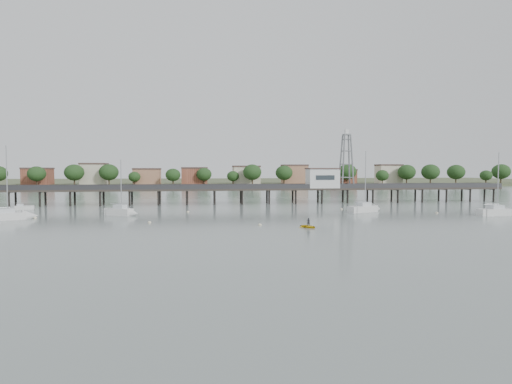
{
  "coord_description": "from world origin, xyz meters",
  "views": [
    {
      "loc": [
        -7.14,
        -49.69,
        8.85
      ],
      "look_at": [
        4.9,
        42.0,
        4.0
      ],
      "focal_mm": 30.0,
      "sensor_mm": 36.0,
      "label": 1
    }
  ],
  "objects_px": {
    "sailboat_d": "(501,212)",
    "white_tender": "(24,208)",
    "sailboat_a": "(14,216)",
    "lattice_tower": "(346,161)",
    "sailboat_b": "(124,212)",
    "yellow_dinghy": "(308,228)",
    "pier": "(228,189)",
    "sailboat_c": "(368,209)"
  },
  "relations": [
    {
      "from": "lattice_tower",
      "to": "sailboat_d",
      "type": "height_order",
      "value": "lattice_tower"
    },
    {
      "from": "sailboat_a",
      "to": "sailboat_d",
      "type": "bearing_deg",
      "value": -31.37
    },
    {
      "from": "yellow_dinghy",
      "to": "white_tender",
      "type": "bearing_deg",
      "value": 114.28
    },
    {
      "from": "sailboat_b",
      "to": "yellow_dinghy",
      "type": "height_order",
      "value": "sailboat_b"
    },
    {
      "from": "sailboat_b",
      "to": "yellow_dinghy",
      "type": "bearing_deg",
      "value": -5.99
    },
    {
      "from": "lattice_tower",
      "to": "sailboat_a",
      "type": "xyz_separation_m",
      "value": [
        -71.41,
        -29.34,
        -10.46
      ]
    },
    {
      "from": "sailboat_c",
      "to": "lattice_tower",
      "type": "bearing_deg",
      "value": 56.16
    },
    {
      "from": "sailboat_a",
      "to": "sailboat_c",
      "type": "relative_size",
      "value": 1.03
    },
    {
      "from": "sailboat_d",
      "to": "lattice_tower",
      "type": "bearing_deg",
      "value": 113.14
    },
    {
      "from": "sailboat_d",
      "to": "white_tender",
      "type": "relative_size",
      "value": 3.14
    },
    {
      "from": "sailboat_d",
      "to": "white_tender",
      "type": "distance_m",
      "value": 99.35
    },
    {
      "from": "pier",
      "to": "sailboat_c",
      "type": "height_order",
      "value": "sailboat_c"
    },
    {
      "from": "sailboat_a",
      "to": "white_tender",
      "type": "height_order",
      "value": "sailboat_a"
    },
    {
      "from": "sailboat_a",
      "to": "sailboat_d",
      "type": "height_order",
      "value": "sailboat_a"
    },
    {
      "from": "lattice_tower",
      "to": "sailboat_c",
      "type": "height_order",
      "value": "lattice_tower"
    },
    {
      "from": "pier",
      "to": "lattice_tower",
      "type": "relative_size",
      "value": 9.68
    },
    {
      "from": "lattice_tower",
      "to": "sailboat_c",
      "type": "relative_size",
      "value": 1.16
    },
    {
      "from": "pier",
      "to": "sailboat_a",
      "type": "height_order",
      "value": "sailboat_a"
    },
    {
      "from": "sailboat_a",
      "to": "white_tender",
      "type": "distance_m",
      "value": 20.21
    },
    {
      "from": "sailboat_b",
      "to": "yellow_dinghy",
      "type": "xyz_separation_m",
      "value": [
        31.01,
        -21.62,
        -0.65
      ]
    },
    {
      "from": "sailboat_d",
      "to": "white_tender",
      "type": "bearing_deg",
      "value": 159.68
    },
    {
      "from": "pier",
      "to": "sailboat_a",
      "type": "relative_size",
      "value": 10.85
    },
    {
      "from": "pier",
      "to": "sailboat_c",
      "type": "distance_m",
      "value": 36.87
    },
    {
      "from": "pier",
      "to": "yellow_dinghy",
      "type": "height_order",
      "value": "pier"
    },
    {
      "from": "pier",
      "to": "white_tender",
      "type": "relative_size",
      "value": 36.7
    },
    {
      "from": "lattice_tower",
      "to": "sailboat_a",
      "type": "bearing_deg",
      "value": -157.66
    },
    {
      "from": "sailboat_a",
      "to": "sailboat_b",
      "type": "bearing_deg",
      "value": -14.37
    },
    {
      "from": "white_tender",
      "to": "sailboat_a",
      "type": "bearing_deg",
      "value": -88.22
    },
    {
      "from": "sailboat_a",
      "to": "lattice_tower",
      "type": "bearing_deg",
      "value": -6.08
    },
    {
      "from": "sailboat_c",
      "to": "white_tender",
      "type": "height_order",
      "value": "sailboat_c"
    },
    {
      "from": "pier",
      "to": "yellow_dinghy",
      "type": "bearing_deg",
      "value": -78.72
    },
    {
      "from": "sailboat_c",
      "to": "sailboat_d",
      "type": "bearing_deg",
      "value": -49.49
    },
    {
      "from": "sailboat_b",
      "to": "sailboat_d",
      "type": "bearing_deg",
      "value": 21.64
    },
    {
      "from": "sailboat_a",
      "to": "sailboat_c",
      "type": "distance_m",
      "value": 68.08
    },
    {
      "from": "sailboat_b",
      "to": "white_tender",
      "type": "distance_m",
      "value": 28.15
    },
    {
      "from": "sailboat_c",
      "to": "white_tender",
      "type": "distance_m",
      "value": 74.93
    },
    {
      "from": "white_tender",
      "to": "yellow_dinghy",
      "type": "height_order",
      "value": "yellow_dinghy"
    },
    {
      "from": "sailboat_a",
      "to": "pier",
      "type": "bearing_deg",
      "value": 7.91
    },
    {
      "from": "lattice_tower",
      "to": "sailboat_d",
      "type": "relative_size",
      "value": 1.21
    },
    {
      "from": "lattice_tower",
      "to": "yellow_dinghy",
      "type": "relative_size",
      "value": 5.43
    },
    {
      "from": "sailboat_d",
      "to": "white_tender",
      "type": "xyz_separation_m",
      "value": [
        -96.39,
        24.05,
        -0.19
      ]
    },
    {
      "from": "yellow_dinghy",
      "to": "sailboat_d",
      "type": "bearing_deg",
      "value": -15.51
    }
  ]
}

